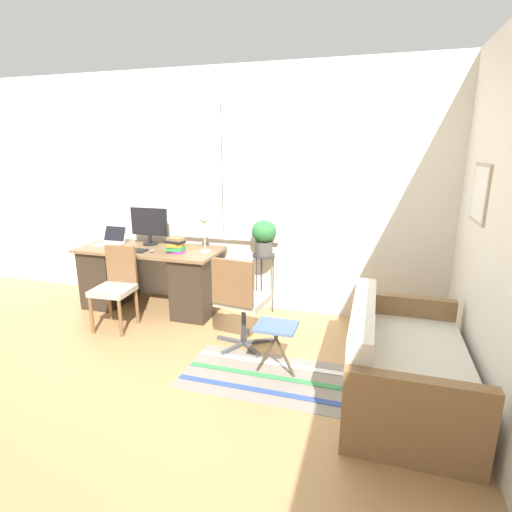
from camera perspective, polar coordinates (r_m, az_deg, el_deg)
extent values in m
plane|color=tan|center=(4.29, -6.19, -10.31)|extent=(14.00, 14.00, 0.00)
cube|color=white|center=(4.62, -2.91, 9.06)|extent=(9.00, 0.06, 2.70)
cube|color=silver|center=(4.75, -8.51, 11.68)|extent=(0.65, 0.02, 1.50)
cube|color=white|center=(4.74, -8.57, 11.67)|extent=(0.58, 0.01, 1.43)
cube|color=silver|center=(4.51, -0.95, 11.67)|extent=(0.65, 0.02, 1.50)
cube|color=white|center=(4.50, -0.99, 11.66)|extent=(0.58, 0.01, 1.43)
cube|color=silver|center=(4.72, -4.61, 2.76)|extent=(1.34, 0.11, 0.04)
cube|color=white|center=(3.68, 29.60, 5.57)|extent=(0.06, 9.00, 2.70)
cube|color=tan|center=(3.63, 29.40, 7.78)|extent=(0.02, 0.47, 0.46)
cube|color=white|center=(3.63, 29.27, 7.79)|extent=(0.01, 0.42, 0.41)
cube|color=brown|center=(4.75, -14.98, 0.88)|extent=(1.65, 0.69, 0.03)
cube|color=#33281E|center=(5.17, -20.24, -2.59)|extent=(0.40, 0.61, 0.69)
cube|color=#33281E|center=(4.58, -8.40, -4.03)|extent=(0.40, 0.61, 0.69)
cube|color=#B7B7BC|center=(5.04, -20.32, 1.56)|extent=(0.30, 0.20, 0.02)
cube|color=#B7B7BC|center=(5.13, -19.49, 3.02)|extent=(0.30, 0.09, 0.19)
cube|color=black|center=(5.13, -19.52, 3.03)|extent=(0.27, 0.07, 0.16)
cylinder|color=black|center=(4.93, -14.84, 1.70)|extent=(0.18, 0.18, 0.02)
cylinder|color=black|center=(4.92, -14.89, 2.41)|extent=(0.04, 0.04, 0.11)
cube|color=black|center=(4.88, -15.02, 4.77)|extent=(0.47, 0.02, 0.32)
cube|color=black|center=(4.87, -15.10, 4.74)|extent=(0.45, 0.01, 0.30)
cube|color=black|center=(4.68, -17.33, 0.81)|extent=(0.34, 0.14, 0.02)
ellipsoid|color=slate|center=(4.55, -14.60, 0.70)|extent=(0.04, 0.06, 0.03)
cylinder|color=#BCB299|center=(4.46, -7.28, 0.67)|extent=(0.13, 0.13, 0.01)
cylinder|color=#BCB299|center=(4.42, -7.36, 2.84)|extent=(0.02, 0.02, 0.33)
ellipsoid|color=#BCB299|center=(4.39, -7.44, 5.24)|extent=(0.11, 0.11, 0.07)
cube|color=purple|center=(4.48, -11.27, 0.63)|extent=(0.17, 0.13, 0.02)
cube|color=green|center=(4.48, -11.42, 0.94)|extent=(0.19, 0.14, 0.02)
cube|color=green|center=(4.47, -11.39, 1.23)|extent=(0.17, 0.12, 0.02)
cube|color=orange|center=(4.46, -11.41, 1.59)|extent=(0.17, 0.16, 0.03)
cube|color=black|center=(4.46, -11.50, 2.00)|extent=(0.22, 0.16, 0.03)
cube|color=olive|center=(4.45, -11.40, 2.39)|extent=(0.19, 0.13, 0.03)
cylinder|color=brown|center=(4.42, -22.46, -7.69)|extent=(0.04, 0.04, 0.42)
cylinder|color=brown|center=(4.25, -18.83, -8.27)|extent=(0.04, 0.04, 0.42)
cylinder|color=brown|center=(4.67, -20.16, -6.26)|extent=(0.04, 0.04, 0.42)
cylinder|color=brown|center=(4.50, -16.66, -6.73)|extent=(0.04, 0.04, 0.42)
cube|color=#B2A893|center=(4.38, -19.77, -4.65)|extent=(0.40, 0.39, 0.06)
cube|color=brown|center=(4.47, -18.69, -1.09)|extent=(0.35, 0.05, 0.40)
cube|color=#47474C|center=(4.02, -3.65, -11.88)|extent=(0.29, 0.07, 0.03)
cube|color=#47474C|center=(3.87, -3.27, -13.01)|extent=(0.16, 0.28, 0.03)
cube|color=#47474C|center=(3.84, -0.70, -13.16)|extent=(0.24, 0.23, 0.03)
cube|color=#47474C|center=(3.98, 0.36, -12.10)|extent=(0.27, 0.17, 0.03)
cube|color=#47474C|center=(4.09, -1.46, -11.36)|extent=(0.09, 0.29, 0.03)
cylinder|color=#333338|center=(3.86, -1.77, -9.44)|extent=(0.04, 0.04, 0.40)
cube|color=#B2A893|center=(3.77, -1.80, -6.25)|extent=(0.48, 0.46, 0.06)
cube|color=brown|center=(3.51, -3.40, -3.83)|extent=(0.40, 0.09, 0.41)
cube|color=silver|center=(3.30, 20.63, -15.63)|extent=(0.83, 1.27, 0.40)
cube|color=silver|center=(3.12, 15.00, -9.45)|extent=(0.16, 1.27, 0.32)
cube|color=olive|center=(2.68, 21.67, -21.27)|extent=(0.83, 0.09, 0.58)
cube|color=olive|center=(3.87, 20.19, -9.43)|extent=(0.83, 0.09, 0.58)
cylinder|color=#333338|center=(4.49, 1.13, 0.07)|extent=(0.26, 0.26, 0.02)
cylinder|color=#333338|center=(4.57, 2.44, -4.16)|extent=(0.01, 0.01, 0.66)
cylinder|color=#333338|center=(4.69, 0.77, -3.60)|extent=(0.01, 0.01, 0.66)
cylinder|color=#333338|center=(4.52, 0.10, -4.34)|extent=(0.01, 0.01, 0.66)
cylinder|color=#514C47|center=(4.47, 1.13, 1.13)|extent=(0.19, 0.19, 0.15)
ellipsoid|color=#2D7038|center=(4.43, 1.14, 3.54)|extent=(0.27, 0.27, 0.25)
cube|color=gray|center=(3.47, 1.59, -16.81)|extent=(1.41, 0.74, 0.01)
cube|color=#334C99|center=(3.29, 0.57, -18.62)|extent=(1.39, 0.06, 0.00)
cube|color=#388E4C|center=(3.46, 1.59, -16.75)|extent=(1.39, 0.06, 0.00)
cube|color=white|center=(3.64, 2.51, -15.05)|extent=(1.39, 0.06, 0.00)
cube|color=slate|center=(3.31, 2.88, -10.01)|extent=(0.33, 0.28, 0.02)
cylinder|color=#4C3D2D|center=(3.42, 1.85, -13.27)|extent=(0.22, 0.02, 0.43)
cylinder|color=#4C3D2D|center=(3.40, 3.81, -13.51)|extent=(0.22, 0.02, 0.43)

